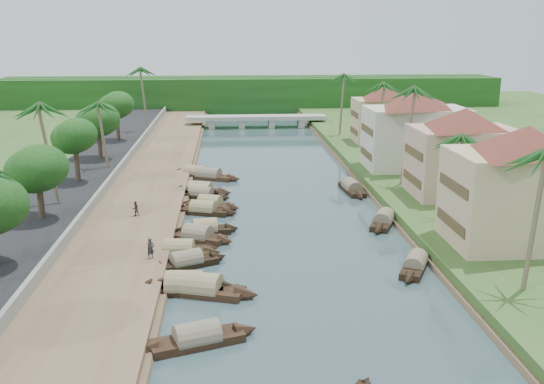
{
  "coord_description": "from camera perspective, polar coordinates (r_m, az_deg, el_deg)",
  "views": [
    {
      "loc": [
        -5.86,
        -49.88,
        18.98
      ],
      "look_at": [
        -1.16,
        13.58,
        2.0
      ],
      "focal_mm": 40.0,
      "sensor_mm": 36.0,
      "label": 1
    }
  ],
  "objects": [
    {
      "name": "sampan_7",
      "position": [
        65.23,
        -6.49,
        -1.7
      ],
      "size": [
        7.87,
        3.96,
        2.09
      ],
      "rotation": [
        0.0,
        0.0,
        -0.32
      ],
      "color": "black",
      "rests_on": "ground"
    },
    {
      "name": "right_bank",
      "position": [
        76.42,
        14.89,
        0.51
      ],
      "size": [
        16.0,
        180.0,
        1.2
      ],
      "primitive_type": "cube",
      "color": "#305120",
      "rests_on": "ground"
    },
    {
      "name": "tree_3",
      "position": [
        75.89,
        -18.07,
        4.95
      ],
      "size": [
        4.78,
        4.78,
        7.44
      ],
      "color": "#4E3C2C",
      "rests_on": "ground"
    },
    {
      "name": "treeline",
      "position": [
        150.74,
        -2.01,
        9.23
      ],
      "size": [
        120.0,
        14.0,
        8.0
      ],
      "color": "#16390F",
      "rests_on": "ground"
    },
    {
      "name": "left_bank",
      "position": [
        73.02,
        -12.07,
        -0.14
      ],
      "size": [
        10.0,
        180.0,
        0.8
      ],
      "primitive_type": "cube",
      "color": "brown",
      "rests_on": "ground"
    },
    {
      "name": "canoe_2",
      "position": [
        71.91,
        -6.64,
        -0.38
      ],
      "size": [
        6.28,
        2.2,
        0.91
      ],
      "rotation": [
        0.0,
        0.0,
        0.21
      ],
      "color": "black",
      "rests_on": "ground"
    },
    {
      "name": "tree_6",
      "position": [
        85.64,
        16.31,
        5.65
      ],
      "size": [
        4.75,
        4.75,
        6.88
      ],
      "color": "#4E3C2C",
      "rests_on": "ground"
    },
    {
      "name": "person_near",
      "position": [
        50.97,
        -11.36,
        -5.22
      ],
      "size": [
        0.76,
        0.71,
        1.74
      ],
      "primitive_type": "imported",
      "rotation": [
        0.0,
        0.0,
        0.62
      ],
      "color": "#26272D",
      "rests_on": "left_bank"
    },
    {
      "name": "sampan_4",
      "position": [
        53.6,
        -8.74,
        -5.51
      ],
      "size": [
        7.6,
        2.34,
        2.14
      ],
      "rotation": [
        0.0,
        0.0,
        -0.1
      ],
      "color": "black",
      "rests_on": "ground"
    },
    {
      "name": "sampan_6",
      "position": [
        57.08,
        -7.02,
        -4.16
      ],
      "size": [
        7.4,
        4.72,
        2.21
      ],
      "rotation": [
        0.0,
        0.0,
        -0.45
      ],
      "color": "black",
      "rests_on": "ground"
    },
    {
      "name": "sampan_11",
      "position": [
        72.16,
        -6.84,
        -0.08
      ],
      "size": [
        7.01,
        2.97,
        2.0
      ],
      "rotation": [
        0.0,
        0.0,
        -0.22
      ],
      "color": "black",
      "rests_on": "ground"
    },
    {
      "name": "palm_2",
      "position": [
        72.42,
        12.69,
        9.27
      ],
      "size": [
        3.2,
        3.2,
        12.91
      ],
      "color": "brown",
      "rests_on": "ground"
    },
    {
      "name": "retaining_wall",
      "position": [
        73.49,
        -15.36,
        0.51
      ],
      "size": [
        0.4,
        180.0,
        1.1
      ],
      "primitive_type": "cube",
      "color": "slate",
      "rests_on": "left_bank"
    },
    {
      "name": "tree_4",
      "position": [
        89.05,
        -16.05,
        6.44
      ],
      "size": [
        5.5,
        5.5,
        7.63
      ],
      "color": "#4E3C2C",
      "rests_on": "ground"
    },
    {
      "name": "sampan_1",
      "position": [
        46.38,
        -8.23,
        -8.81
      ],
      "size": [
        8.4,
        2.47,
        2.44
      ],
      "rotation": [
        0.0,
        0.0,
        -0.06
      ],
      "color": "black",
      "rests_on": "ground"
    },
    {
      "name": "sampan_5",
      "position": [
        58.89,
        -6.31,
        -3.53
      ],
      "size": [
        6.93,
        2.58,
        2.17
      ],
      "rotation": [
        0.0,
        0.0,
        0.14
      ],
      "color": "black",
      "rests_on": "ground"
    },
    {
      "name": "ground",
      "position": [
        53.69,
        2.32,
        -5.78
      ],
      "size": [
        220.0,
        220.0,
        0.0
      ],
      "primitive_type": "plane",
      "color": "#33484D",
      "rests_on": "ground"
    },
    {
      "name": "sampan_3",
      "position": [
        51.03,
        -8.07,
        -6.56
      ],
      "size": [
        7.36,
        4.42,
        2.02
      ],
      "rotation": [
        0.0,
        0.0,
        0.42
      ],
      "color": "black",
      "rests_on": "ground"
    },
    {
      "name": "sampan_15",
      "position": [
        62.27,
        10.48,
        -2.67
      ],
      "size": [
        4.82,
        7.93,
        2.15
      ],
      "rotation": [
        0.0,
        0.0,
        1.14
      ],
      "color": "black",
      "rests_on": "ground"
    },
    {
      "name": "building_near",
      "position": [
        55.4,
        22.56,
        0.63
      ],
      "size": [
        14.85,
        14.85,
        10.2
      ],
      "color": "tan",
      "rests_on": "right_bank"
    },
    {
      "name": "tree_2",
      "position": [
        61.87,
        -21.2,
        1.97
      ],
      "size": [
        5.29,
        5.29,
        7.02
      ],
      "color": "#4E3C2C",
      "rests_on": "ground"
    },
    {
      "name": "palm_0",
      "position": [
        44.39,
        23.92,
        3.11
      ],
      "size": [
        3.2,
        3.2,
        11.45
      ],
      "color": "brown",
      "rests_on": "ground"
    },
    {
      "name": "person_far",
      "position": [
        62.91,
        -12.74,
        -1.52
      ],
      "size": [
        0.92,
        0.89,
        1.5
      ],
      "primitive_type": "imported",
      "rotation": [
        0.0,
        0.0,
        3.76
      ],
      "color": "#383327",
      "rests_on": "left_bank"
    },
    {
      "name": "building_far",
      "position": [
        82.72,
        13.37,
        5.78
      ],
      "size": [
        15.59,
        15.59,
        10.2
      ],
      "color": "beige",
      "rests_on": "right_bank"
    },
    {
      "name": "sampan_0",
      "position": [
        39.08,
        -7.06,
        -13.55
      ],
      "size": [
        8.32,
        4.23,
        2.17
      ],
      "rotation": [
        0.0,
        0.0,
        0.33
      ],
      "color": "black",
      "rests_on": "ground"
    },
    {
      "name": "sampan_16",
      "position": [
        74.3,
        7.54,
        0.34
      ],
      "size": [
        2.39,
        8.94,
        2.16
      ],
      "rotation": [
        0.0,
        0.0,
        1.66
      ],
      "color": "black",
      "rests_on": "ground"
    },
    {
      "name": "sampan_12",
      "position": [
        80.49,
        -5.99,
        1.52
      ],
      "size": [
        9.2,
        5.45,
        2.22
      ],
      "rotation": [
        0.0,
        0.0,
        -0.43
      ],
      "color": "black",
      "rests_on": "ground"
    },
    {
      "name": "palm_3",
      "position": [
        90.63,
        9.89,
        9.84
      ],
      "size": [
        3.2,
        3.2,
        11.85
      ],
      "color": "brown",
      "rests_on": "ground"
    },
    {
      "name": "building_mid",
      "position": [
        70.1,
        17.52,
        3.68
      ],
      "size": [
        14.11,
        14.11,
        9.7
      ],
      "color": "tan",
      "rests_on": "right_bank"
    },
    {
      "name": "sampan_14",
      "position": [
        51.43,
        13.35,
        -6.66
      ],
      "size": [
        4.9,
        7.79,
        1.97
      ],
      "rotation": [
        0.0,
        0.0,
        1.1
      ],
      "color": "black",
      "rests_on": "ground"
    },
    {
      "name": "building_distant",
      "position": [
        102.08,
        10.56,
        7.32
      ],
      "size": [
        12.62,
        12.62,
        9.2
      ],
      "color": "tan",
      "rests_on": "right_bank"
    },
    {
      "name": "palm_1",
      "position": [
        60.5,
        17.07,
        4.86
      ],
      "size": [
        3.2,
        3.2,
        9.6
      ],
      "color": "brown",
      "rests_on": "ground"
    },
    {
      "name": "bridge",
      "position": [
        123.24,
        -1.48,
        6.89
      ],
      "size": [
        28.0,
        4.0,
        2.4
      ],
      "color": "gray",
      "rests_on": "ground"
    },
    {
      "name": "tree_5",
      "position": [
        103.52,
        -14.43,
        7.84
      ],
      "size": [
        5.17,
        5.17,
        7.84
      ],
      "color": "#4E3C2C",
      "rests_on": "ground"
    },
    {
      "name": "sampan_2",
      "position": [
        45.95,
        -6.84,
        -9.0
      ],
      "size": [
        9.51,
        4.69,
        2.44
      ],
      "rotation": [
        0.0,
        0.0,
        -0.31
      ],
      "color": "black",
      "rests_on": "ground"
    },
    {
      "name": "sampan_8",
      "position": [
        67.11,
        -5.85,
        -1.2
      ],
      "size": [
        7.22,
        4.3,
        2.21
      ],
      "rotation": [
        0.0,
        0.0,
        -0.39
      ],
      "color": "black",
      "rests_on": "ground"
    },
    {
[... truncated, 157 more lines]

